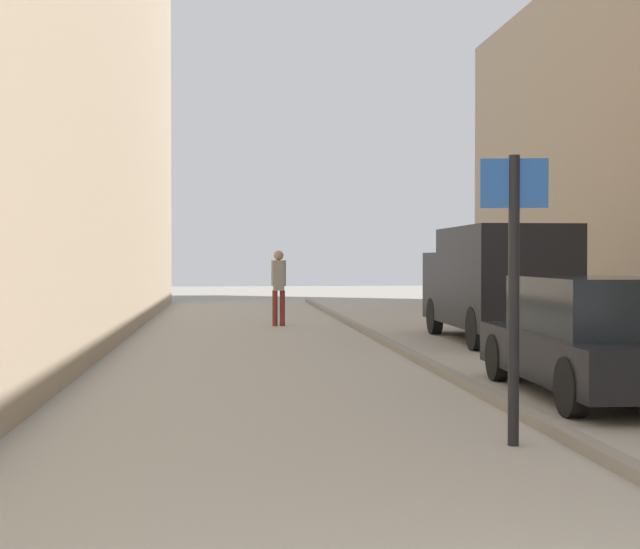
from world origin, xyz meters
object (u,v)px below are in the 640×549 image
at_px(parked_car, 596,338).
at_px(street_sign_post, 514,273).
at_px(pedestrian_main_foreground, 279,282).
at_px(delivery_van, 496,280).

bearing_deg(parked_car, street_sign_post, -123.77).
distance_m(parked_car, street_sign_post, 3.44).
xyz_separation_m(pedestrian_main_foreground, street_sign_post, (1.27, -14.47, 0.46)).
relative_size(delivery_van, street_sign_post, 1.98).
bearing_deg(pedestrian_main_foreground, parked_car, -83.92).
height_order(pedestrian_main_foreground, street_sign_post, street_sign_post).
bearing_deg(parked_car, delivery_van, 84.20).
bearing_deg(pedestrian_main_foreground, delivery_van, -57.29).
relative_size(pedestrian_main_foreground, street_sign_post, 0.72).
height_order(delivery_van, street_sign_post, street_sign_post).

